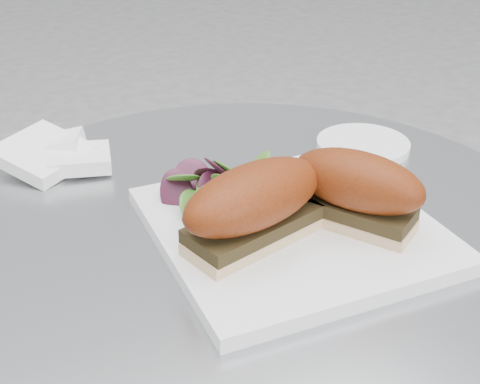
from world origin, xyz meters
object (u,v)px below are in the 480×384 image
at_px(plate, 293,228).
at_px(saucer, 363,145).
at_px(sandwich_right, 357,189).
at_px(sandwich_left, 254,204).

height_order(plate, saucer, plate).
height_order(sandwich_right, saucer, sandwich_right).
xyz_separation_m(sandwich_right, saucer, (0.14, 0.18, -0.05)).
distance_m(sandwich_left, saucer, 0.29).
relative_size(sandwich_right, saucer, 1.24).
height_order(plate, sandwich_left, sandwich_left).
relative_size(sandwich_left, sandwich_right, 1.16).
height_order(sandwich_left, sandwich_right, same).
distance_m(plate, sandwich_left, 0.07).
relative_size(plate, sandwich_left, 1.56).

